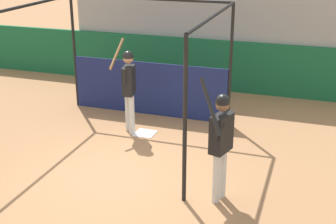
{
  "coord_description": "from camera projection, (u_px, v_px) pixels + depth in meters",
  "views": [
    {
      "loc": [
        3.23,
        -6.9,
        4.14
      ],
      "look_at": [
        0.62,
        0.87,
        1.01
      ],
      "focal_mm": 50.0,
      "sensor_mm": 36.0,
      "label": 1
    }
  ],
  "objects": [
    {
      "name": "ground_plane",
      "position": [
        121.0,
        176.0,
        8.54
      ],
      "size": [
        60.0,
        60.0,
        0.0
      ],
      "primitive_type": "plane",
      "color": "#A8754C"
    },
    {
      "name": "outfield_wall",
      "position": [
        200.0,
        64.0,
        13.18
      ],
      "size": [
        24.0,
        0.12,
        1.42
      ],
      "color": "#196038",
      "rests_on": "ground"
    },
    {
      "name": "bleacher_section",
      "position": [
        218.0,
        16.0,
        14.64
      ],
      "size": [
        7.6,
        4.0,
        3.5
      ],
      "color": "#9E9E99",
      "rests_on": "ground"
    },
    {
      "name": "batting_cage",
      "position": [
        139.0,
        74.0,
        10.55
      ],
      "size": [
        3.99,
        3.62,
        2.81
      ],
      "color": "black",
      "rests_on": "ground"
    },
    {
      "name": "home_plate",
      "position": [
        145.0,
        133.0,
        10.35
      ],
      "size": [
        0.44,
        0.44,
        0.02
      ],
      "color": "white",
      "rests_on": "ground"
    },
    {
      "name": "player_batter",
      "position": [
        129.0,
        83.0,
        10.07
      ],
      "size": [
        0.53,
        0.83,
        1.99
      ],
      "rotation": [
        0.0,
        0.0,
        1.75
      ],
      "color": "silver",
      "rests_on": "ground"
    },
    {
      "name": "player_waiting",
      "position": [
        221.0,
        137.0,
        7.39
      ],
      "size": [
        0.51,
        0.81,
        2.15
      ],
      "rotation": [
        0.0,
        0.0,
        -1.86
      ],
      "color": "silver",
      "rests_on": "ground"
    }
  ]
}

